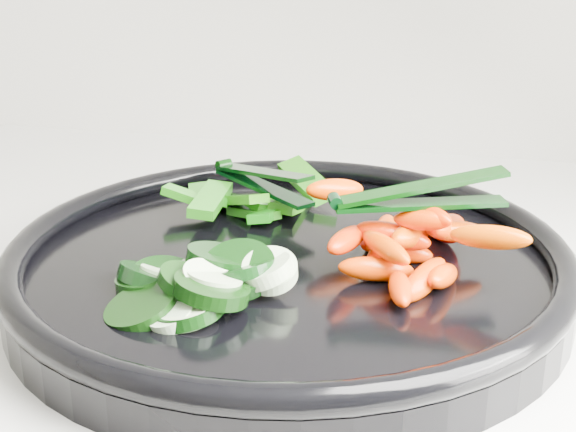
# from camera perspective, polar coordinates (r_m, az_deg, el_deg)

# --- Properties ---
(veggie_tray) EXTENTS (0.38, 0.38, 0.04)m
(veggie_tray) POSITION_cam_1_polar(r_m,az_deg,el_deg) (0.54, -0.00, -3.46)
(veggie_tray) COLOR black
(veggie_tray) RESTS_ON counter
(cucumber_pile) EXTENTS (0.13, 0.12, 0.04)m
(cucumber_pile) POSITION_cam_1_polar(r_m,az_deg,el_deg) (0.49, -6.53, -4.56)
(cucumber_pile) COLOR black
(cucumber_pile) RESTS_ON veggie_tray
(carrot_pile) EXTENTS (0.16, 0.15, 0.05)m
(carrot_pile) POSITION_cam_1_polar(r_m,az_deg,el_deg) (0.52, 8.39, -1.75)
(carrot_pile) COLOR #FF6300
(carrot_pile) RESTS_ON veggie_tray
(pepper_pile) EXTENTS (0.13, 0.13, 0.03)m
(pepper_pile) POSITION_cam_1_polar(r_m,az_deg,el_deg) (0.62, -2.49, 1.23)
(pepper_pile) COLOR #13720A
(pepper_pile) RESTS_ON veggie_tray
(tong_carrot) EXTENTS (0.11, 0.05, 0.02)m
(tong_carrot) POSITION_cam_1_polar(r_m,az_deg,el_deg) (0.51, 9.04, 1.42)
(tong_carrot) COLOR black
(tong_carrot) RESTS_ON carrot_pile
(tong_pepper) EXTENTS (0.10, 0.08, 0.02)m
(tong_pepper) POSITION_cam_1_polar(r_m,az_deg,el_deg) (0.62, -2.02, 2.68)
(tong_pepper) COLOR black
(tong_pepper) RESTS_ON pepper_pile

